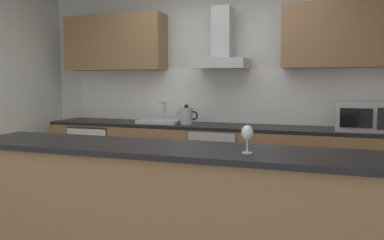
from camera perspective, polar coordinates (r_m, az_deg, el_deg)
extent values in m
cube|color=silver|center=(4.97, 4.70, 4.32)|extent=(5.82, 0.12, 2.60)
cube|color=white|center=(4.90, 4.48, 3.48)|extent=(4.10, 0.02, 0.66)
cube|color=olive|center=(4.71, 3.44, -6.42)|extent=(4.25, 0.60, 0.86)
cube|color=black|center=(4.63, 3.47, -0.97)|extent=(4.25, 0.60, 0.04)
cube|color=olive|center=(2.87, -4.61, -13.67)|extent=(2.94, 0.52, 0.92)
cube|color=black|center=(2.75, -4.69, -4.19)|extent=(3.04, 0.64, 0.04)
cube|color=olive|center=(5.33, -11.09, 10.88)|extent=(1.36, 0.32, 0.70)
cube|color=olive|center=(4.61, 21.63, 11.45)|extent=(1.36, 0.32, 0.70)
cube|color=slate|center=(4.67, 3.80, -6.14)|extent=(0.60, 0.56, 0.80)
cube|color=black|center=(4.41, 2.77, -7.69)|extent=(0.50, 0.02, 0.48)
cube|color=#B7BABC|center=(4.34, 2.80, -2.48)|extent=(0.54, 0.02, 0.09)
cylinder|color=#B7BABC|center=(4.33, 2.66, -4.69)|extent=(0.49, 0.02, 0.02)
cube|color=white|center=(5.33, -13.25, -5.19)|extent=(0.58, 0.56, 0.85)
cube|color=silver|center=(5.10, -15.01, -5.74)|extent=(0.55, 0.02, 0.80)
cylinder|color=#B7BABC|center=(4.95, -13.03, -5.51)|extent=(0.02, 0.02, 0.38)
cube|color=#B7BABC|center=(4.41, 23.32, 0.47)|extent=(0.50, 0.36, 0.30)
cube|color=black|center=(4.21, 22.69, 0.28)|extent=(0.30, 0.02, 0.19)
cube|color=black|center=(4.23, 25.93, 0.17)|extent=(0.10, 0.01, 0.21)
cube|color=silver|center=(4.85, -4.55, -0.19)|extent=(0.50, 0.40, 0.04)
cylinder|color=#B7BABC|center=(4.95, -3.96, 1.19)|extent=(0.03, 0.03, 0.26)
cylinder|color=#B7BABC|center=(4.87, -4.34, 2.53)|extent=(0.03, 0.16, 0.03)
cylinder|color=#B7BABC|center=(4.67, -0.82, 0.57)|extent=(0.15, 0.15, 0.20)
sphere|color=black|center=(4.66, -0.83, 1.94)|extent=(0.06, 0.06, 0.06)
cone|color=#B7BABC|center=(4.70, -1.97, 1.09)|extent=(0.09, 0.04, 0.07)
torus|color=black|center=(4.64, 0.22, 0.66)|extent=(0.11, 0.02, 0.11)
cube|color=#B7BABC|center=(4.68, 4.23, 8.16)|extent=(0.62, 0.45, 0.12)
cube|color=#B7BABC|center=(4.75, 4.42, 12.47)|extent=(0.22, 0.22, 0.60)
cylinder|color=silver|center=(2.49, 7.99, -4.74)|extent=(0.07, 0.07, 0.01)
cylinder|color=silver|center=(2.48, 8.00, -3.65)|extent=(0.01, 0.01, 0.09)
ellipsoid|color=silver|center=(2.47, 8.03, -1.83)|extent=(0.08, 0.08, 0.10)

